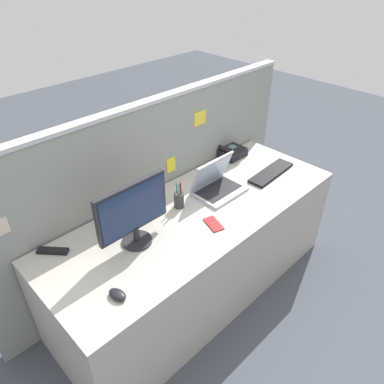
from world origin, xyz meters
The scene contains 11 objects.
ground_plane centered at (0.00, 0.00, 0.00)m, with size 10.00×10.00×0.00m, color #424751.
desk centered at (0.00, 0.00, 0.35)m, with size 2.05×0.76×0.70m, color #ADA89E.
cubicle_divider centered at (0.00, 0.42, 0.66)m, with size 2.51×0.07×1.32m.
desktop_monitor centered at (-0.45, 0.04, 0.92)m, with size 0.44×0.17×0.38m.
laptop centered at (0.25, 0.07, 0.76)m, with size 0.34×0.25×0.24m.
desk_phone centered at (0.70, 0.31, 0.74)m, with size 0.20×0.16×0.10m.
keyboard_main centered at (0.70, -0.06, 0.71)m, with size 0.43×0.12×0.02m, color black.
computer_mouse_right_hand centered at (-0.76, -0.21, 0.72)m, with size 0.06×0.10×0.03m, color black.
pen_cup centered at (-0.05, 0.11, 0.76)m, with size 0.06×0.06×0.18m.
cell_phone_red_case centered at (-0.03, -0.16, 0.71)m, with size 0.07×0.14×0.01m, color #B22323.
tv_remote centered at (-0.83, 0.29, 0.71)m, with size 0.04×0.17×0.02m, color black.
Camera 1 is at (-1.33, -1.30, 2.12)m, focal length 34.48 mm.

